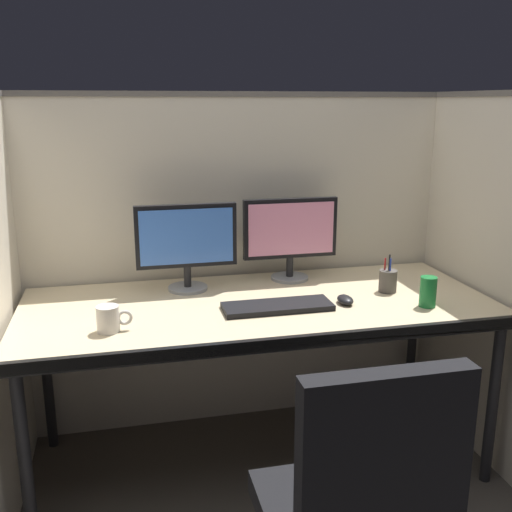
{
  "coord_description": "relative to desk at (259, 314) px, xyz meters",
  "views": [
    {
      "loc": [
        -0.53,
        -1.91,
        1.53
      ],
      "look_at": [
        0.0,
        0.35,
        0.92
      ],
      "focal_mm": 41.38,
      "sensor_mm": 36.0,
      "label": 1
    }
  ],
  "objects": [
    {
      "name": "computer_mouse",
      "position": [
        0.33,
        -0.09,
        0.07
      ],
      "size": [
        0.06,
        0.1,
        0.04
      ],
      "color": "black",
      "rests_on": "desk"
    },
    {
      "name": "soda_can",
      "position": [
        0.64,
        -0.19,
        0.11
      ],
      "size": [
        0.07,
        0.07,
        0.12
      ],
      "primitive_type": "cylinder",
      "color": "#197233",
      "rests_on": "desk"
    },
    {
      "name": "coffee_mug",
      "position": [
        -0.59,
        -0.18,
        0.1
      ],
      "size": [
        0.13,
        0.08,
        0.09
      ],
      "color": "silver",
      "rests_on": "desk"
    },
    {
      "name": "monitor_right",
      "position": [
        0.21,
        0.29,
        0.27
      ],
      "size": [
        0.43,
        0.17,
        0.37
      ],
      "color": "gray",
      "rests_on": "desk"
    },
    {
      "name": "monitor_left",
      "position": [
        -0.26,
        0.24,
        0.27
      ],
      "size": [
        0.43,
        0.17,
        0.37
      ],
      "color": "gray",
      "rests_on": "desk"
    },
    {
      "name": "pen_cup",
      "position": [
        0.57,
        0.02,
        0.1
      ],
      "size": [
        0.08,
        0.08,
        0.16
      ],
      "color": "#4C4742",
      "rests_on": "desk"
    },
    {
      "name": "desk",
      "position": [
        0.0,
        0.0,
        0.0
      ],
      "size": [
        1.9,
        0.8,
        0.74
      ],
      "color": "beige",
      "rests_on": "ground"
    },
    {
      "name": "cubicle_partition_rear",
      "position": [
        0.0,
        0.46,
        0.1
      ],
      "size": [
        2.21,
        0.06,
        1.57
      ],
      "color": "beige",
      "rests_on": "ground"
    },
    {
      "name": "cubicle_partition_right",
      "position": [
        0.99,
        -0.09,
        0.1
      ],
      "size": [
        0.06,
        1.41,
        1.57
      ],
      "color": "beige",
      "rests_on": "ground"
    },
    {
      "name": "ground_plane",
      "position": [
        0.0,
        -0.29,
        -0.69
      ],
      "size": [
        8.0,
        8.0,
        0.0
      ],
      "primitive_type": "plane",
      "color": "#423D38"
    },
    {
      "name": "keyboard_main",
      "position": [
        0.05,
        -0.09,
        0.06
      ],
      "size": [
        0.43,
        0.15,
        0.02
      ],
      "primitive_type": "cube",
      "color": "black",
      "rests_on": "desk"
    }
  ]
}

